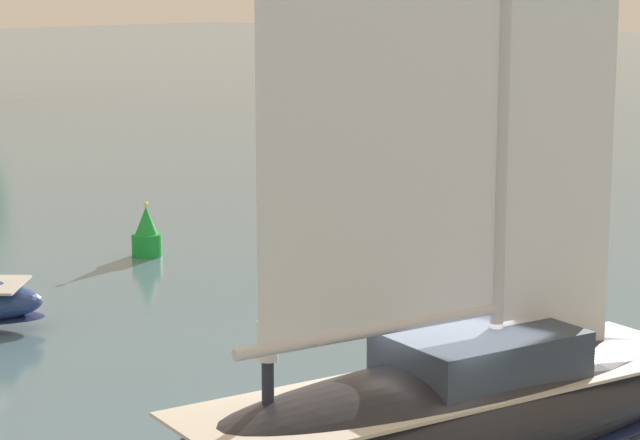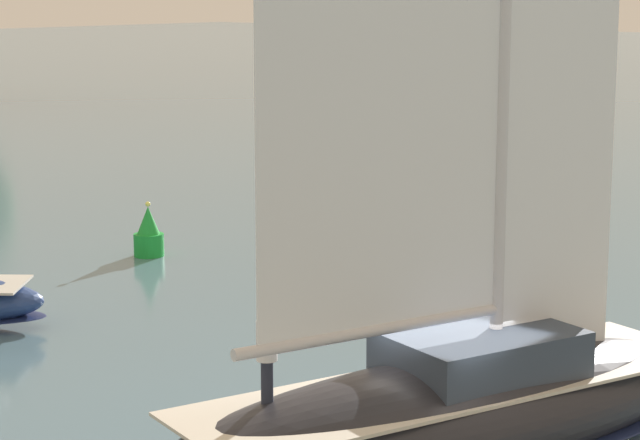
{
  "view_description": "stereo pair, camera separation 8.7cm",
  "coord_description": "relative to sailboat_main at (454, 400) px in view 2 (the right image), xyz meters",
  "views": [
    {
      "loc": [
        -17.44,
        -11.32,
        8.31
      ],
      "look_at": [
        0.0,
        3.0,
        4.08
      ],
      "focal_mm": 70.0,
      "sensor_mm": 36.0,
      "label": 1
    },
    {
      "loc": [
        -17.39,
        -11.39,
        8.31
      ],
      "look_at": [
        0.0,
        3.0,
        4.08
      ],
      "focal_mm": 70.0,
      "sensor_mm": 36.0,
      "label": 2
    }
  ],
  "objects": [
    {
      "name": "sailboat_main",
      "position": [
        0.0,
        0.0,
        0.0
      ],
      "size": [
        12.21,
        6.76,
        16.15
      ],
      "color": "#232328",
      "rests_on": "ground"
    },
    {
      "name": "channel_buoy",
      "position": [
        8.59,
        17.1,
        -0.57
      ],
      "size": [
        0.94,
        0.94,
        1.73
      ],
      "color": "green",
      "rests_on": "ground"
    }
  ]
}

